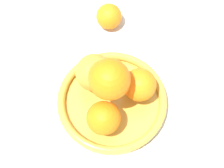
{
  "coord_description": "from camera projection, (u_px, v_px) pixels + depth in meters",
  "views": [
    {
      "loc": [
        -0.18,
        0.21,
        0.68
      ],
      "look_at": [
        0.0,
        0.0,
        0.11
      ],
      "focal_mm": 50.0,
      "sensor_mm": 36.0,
      "label": 1
    }
  ],
  "objects": [
    {
      "name": "ground_plane",
      "position": [
        112.0,
        105.0,
        0.73
      ],
      "size": [
        4.0,
        4.0,
        0.0
      ],
      "primitive_type": "plane",
      "color": "beige"
    },
    {
      "name": "fruit_bowl",
      "position": [
        112.0,
        101.0,
        0.71
      ],
      "size": [
        0.25,
        0.25,
        0.04
      ],
      "color": "gold",
      "rests_on": "ground_plane"
    },
    {
      "name": "napkin_folded",
      "position": [
        35.0,
        42.0,
        0.8
      ],
      "size": [
        0.17,
        0.17,
        0.01
      ],
      "primitive_type": "cube",
      "rotation": [
        0.0,
        0.0,
        -0.27
      ],
      "color": "beige",
      "rests_on": "ground_plane"
    },
    {
      "name": "stray_orange",
      "position": [
        109.0,
        16.0,
        0.8
      ],
      "size": [
        0.07,
        0.07,
        0.07
      ],
      "primitive_type": "sphere",
      "color": "orange",
      "rests_on": "ground_plane"
    },
    {
      "name": "orange_pile",
      "position": [
        110.0,
        85.0,
        0.64
      ],
      "size": [
        0.17,
        0.18,
        0.14
      ],
      "color": "orange",
      "rests_on": "fruit_bowl"
    }
  ]
}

